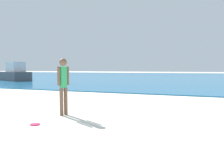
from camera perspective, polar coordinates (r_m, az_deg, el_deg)
name	(u,v)px	position (r m, az deg, el deg)	size (l,w,h in m)	color
water	(184,76)	(41.79, 17.50, 1.85)	(160.00, 60.00, 0.06)	#1E6B9E
person_standing	(63,83)	(6.72, -12.02, 0.23)	(0.22, 0.35, 1.64)	brown
frisbee	(35,124)	(5.87, -18.64, -9.49)	(0.23, 0.23, 0.03)	#E51E4C
boat_near	(12,74)	(27.83, -23.54, 2.30)	(6.20, 4.02, 2.02)	#4C4C51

